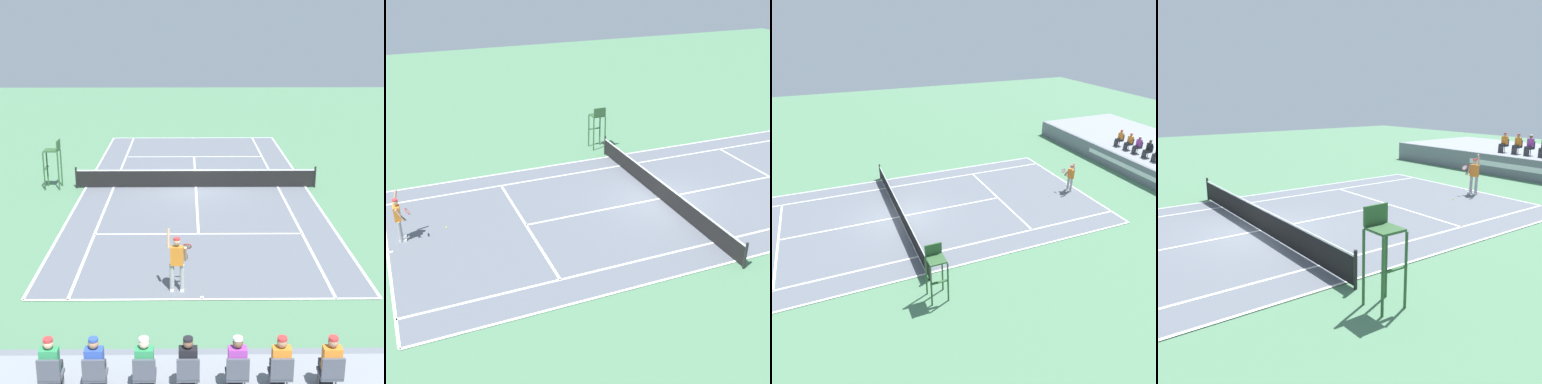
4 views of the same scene
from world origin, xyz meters
TOP-DOWN VIEW (x-y plane):
  - ground_plane at (0.00, 0.00)m, footprint 80.00×80.00m
  - court at (0.00, 0.00)m, footprint 11.08×23.88m
  - net at (0.00, 0.00)m, footprint 11.98×0.10m
  - barrier_wall at (0.00, 16.72)m, footprint 21.26×0.25m
  - spectator_seated_0 at (-2.32, 18.15)m, footprint 0.44×0.60m
  - spectator_seated_1 at (-1.34, 18.15)m, footprint 0.44×0.60m
  - spectator_seated_2 at (-0.50, 18.15)m, footprint 0.44×0.60m
  - tennis_player at (0.77, 11.29)m, footprint 0.78×0.62m
  - tennis_ball at (1.03, 9.50)m, footprint 0.07×0.07m
  - umpire_chair at (7.01, 0.00)m, footprint 0.77×0.77m

SIDE VIEW (x-z plane):
  - ground_plane at x=0.00m, z-range 0.00..0.00m
  - court at x=0.00m, z-range 0.00..0.02m
  - tennis_ball at x=1.03m, z-range 0.00..0.07m
  - net at x=0.00m, z-range -0.01..1.06m
  - barrier_wall at x=0.00m, z-range 0.00..1.28m
  - tennis_player at x=0.77m, z-range -0.05..2.04m
  - umpire_chair at x=7.01m, z-range 0.34..2.78m
  - spectator_seated_0 at x=-2.32m, z-range 1.25..2.52m
  - spectator_seated_1 at x=-1.34m, z-range 1.25..2.52m
  - spectator_seated_2 at x=-0.50m, z-range 1.25..2.52m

